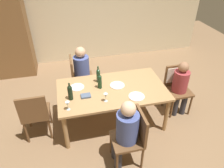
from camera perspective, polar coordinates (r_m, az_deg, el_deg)
The scene contains 21 objects.
ground_plane at distance 4.14m, azimuth 0.00°, elevation -9.57°, with size 10.00×10.00×0.00m, color #846647.
rear_room_partition at distance 5.88m, azimuth -6.59°, elevation 19.07°, with size 6.40×0.12×2.70m, color beige.
armoire_cabinet at distance 5.64m, azimuth -27.03°, elevation 12.28°, with size 1.18×0.62×2.18m.
dining_table at distance 3.72m, azimuth 0.00°, elevation -2.22°, with size 1.86×1.06×0.73m.
chair_near at distance 3.17m, azimuth 5.54°, elevation -13.40°, with size 0.44×0.44×0.92m.
chair_far_left at distance 4.48m, azimuth -9.05°, elevation 2.36°, with size 0.44×0.44×0.92m.
chair_right_end at distance 4.29m, azimuth 16.87°, elevation 0.57°, with size 0.44×0.46×0.92m.
chair_left_end at distance 3.71m, azimuth -19.89°, elevation -7.23°, with size 0.44×0.44×0.92m.
person_woman_host at distance 3.05m, azimuth 3.61°, elevation -12.17°, with size 0.36×0.31×1.15m.
person_man_bearded at distance 4.42m, azimuth -7.74°, elevation 3.98°, with size 0.36×0.31×1.15m.
person_man_guest at distance 4.16m, azimuth 17.89°, elevation -0.13°, with size 0.28×0.32×1.08m.
wine_bottle_tall_green at distance 3.43m, azimuth -11.13°, elevation -2.14°, with size 0.08×0.08×0.31m.
wine_bottle_dark_red at distance 3.78m, azimuth -3.68°, elevation 2.36°, with size 0.07×0.07×0.32m.
wine_bottle_short_olive at distance 3.63m, azimuth -3.30°, elevation 0.76°, with size 0.07×0.07×0.30m.
wine_glass_near_left at distance 3.25m, azimuth -11.76°, elevation -5.28°, with size 0.07×0.07×0.15m.
wine_glass_centre at distance 3.34m, azimuth -1.68°, elevation -3.17°, with size 0.07×0.07×0.15m.
dinner_plate_host at distance 3.51m, azimuth 6.57°, elevation -3.32°, with size 0.26×0.26×0.01m, color white.
dinner_plate_guest_left at distance 3.75m, azimuth 1.42°, elevation -0.34°, with size 0.26×0.26×0.01m, color silver.
dinner_plate_guest_right at distance 3.75m, azimuth -9.29°, elevation -0.85°, with size 0.24×0.24×0.01m, color white.
folded_napkin at distance 3.51m, azimuth -7.01°, elevation -3.14°, with size 0.16×0.12×0.03m, color #4C5B75.
handbag at distance 4.31m, azimuth -18.48°, elevation -7.71°, with size 0.28×0.12×0.22m, color brown.
Camera 1 is at (-0.70, -2.91, 2.87)m, focal length 34.22 mm.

